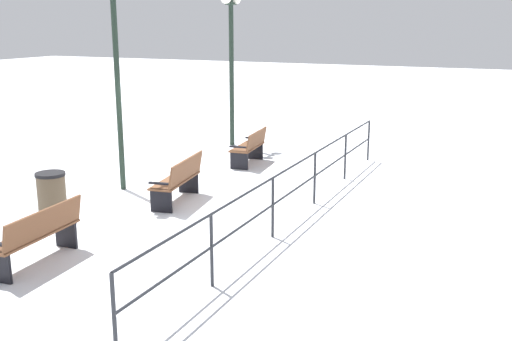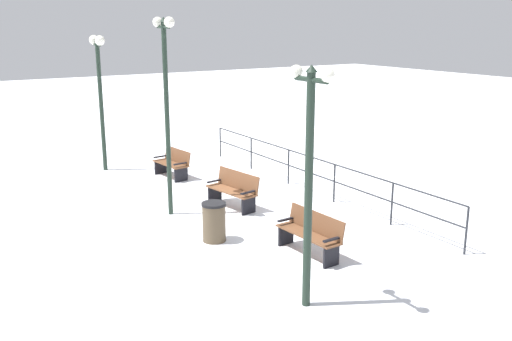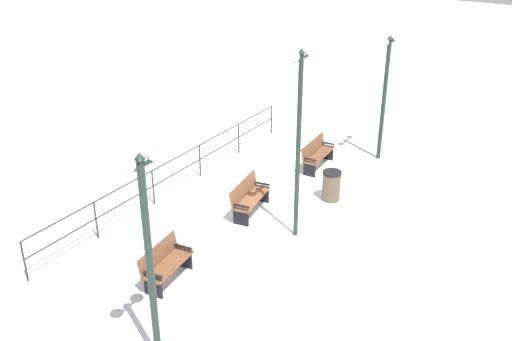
{
  "view_description": "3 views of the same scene",
  "coord_description": "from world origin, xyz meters",
  "px_view_note": "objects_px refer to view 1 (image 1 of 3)",
  "views": [
    {
      "loc": [
        -6.61,
        10.17,
        3.65
      ],
      "look_at": [
        -1.35,
        -1.32,
        0.5
      ],
      "focal_mm": 42.28,
      "sensor_mm": 36.0,
      "label": 1
    },
    {
      "loc": [
        7.06,
        12.74,
        4.81
      ],
      "look_at": [
        -1.79,
        -1.4,
        0.49
      ],
      "focal_mm": 40.14,
      "sensor_mm": 36.0,
      "label": 2
    },
    {
      "loc": [
        7.52,
        -11.78,
        8.04
      ],
      "look_at": [
        -0.85,
        1.36,
        0.58
      ],
      "focal_mm": 40.28,
      "sensor_mm": 36.0,
      "label": 3
    }
  ],
  "objects_px": {
    "bench_third": "(38,234)",
    "trash_bin": "(52,196)",
    "bench_second": "(179,179)",
    "lamppost_middle": "(115,39)",
    "bench_nearest": "(250,147)",
    "lamppost_near": "(231,40)"
  },
  "relations": [
    {
      "from": "bench_third",
      "to": "trash_bin",
      "type": "xyz_separation_m",
      "value": [
        1.37,
        -1.78,
        -0.04
      ]
    },
    {
      "from": "bench_third",
      "to": "bench_second",
      "type": "bearing_deg",
      "value": -97.09
    },
    {
      "from": "lamppost_middle",
      "to": "trash_bin",
      "type": "distance_m",
      "value": 3.62
    },
    {
      "from": "trash_bin",
      "to": "bench_nearest",
      "type": "bearing_deg",
      "value": -104.84
    },
    {
      "from": "bench_second",
      "to": "bench_nearest",
      "type": "bearing_deg",
      "value": -97.25
    },
    {
      "from": "bench_nearest",
      "to": "trash_bin",
      "type": "relative_size",
      "value": 1.66
    },
    {
      "from": "bench_nearest",
      "to": "lamppost_near",
      "type": "relative_size",
      "value": 0.34
    },
    {
      "from": "bench_second",
      "to": "bench_third",
      "type": "xyz_separation_m",
      "value": [
        0.23,
        3.69,
        -0.0
      ]
    },
    {
      "from": "bench_second",
      "to": "lamppost_middle",
      "type": "height_order",
      "value": "lamppost_middle"
    },
    {
      "from": "lamppost_near",
      "to": "lamppost_middle",
      "type": "height_order",
      "value": "lamppost_middle"
    },
    {
      "from": "bench_nearest",
      "to": "lamppost_middle",
      "type": "height_order",
      "value": "lamppost_middle"
    },
    {
      "from": "bench_third",
      "to": "bench_nearest",
      "type": "bearing_deg",
      "value": -94.32
    },
    {
      "from": "bench_nearest",
      "to": "trash_bin",
      "type": "distance_m",
      "value": 5.79
    },
    {
      "from": "bench_third",
      "to": "trash_bin",
      "type": "distance_m",
      "value": 2.25
    },
    {
      "from": "bench_second",
      "to": "bench_third",
      "type": "distance_m",
      "value": 3.7
    },
    {
      "from": "bench_second",
      "to": "lamppost_middle",
      "type": "relative_size",
      "value": 0.35
    },
    {
      "from": "bench_second",
      "to": "trash_bin",
      "type": "xyz_separation_m",
      "value": [
        1.61,
        1.92,
        -0.04
      ]
    },
    {
      "from": "bench_nearest",
      "to": "trash_bin",
      "type": "xyz_separation_m",
      "value": [
        1.48,
        5.6,
        -0.01
      ]
    },
    {
      "from": "bench_nearest",
      "to": "lamppost_near",
      "type": "distance_m",
      "value": 3.69
    },
    {
      "from": "lamppost_middle",
      "to": "trash_bin",
      "type": "height_order",
      "value": "lamppost_middle"
    },
    {
      "from": "bench_third",
      "to": "lamppost_middle",
      "type": "distance_m",
      "value": 5.11
    },
    {
      "from": "bench_second",
      "to": "trash_bin",
      "type": "distance_m",
      "value": 2.5
    }
  ]
}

